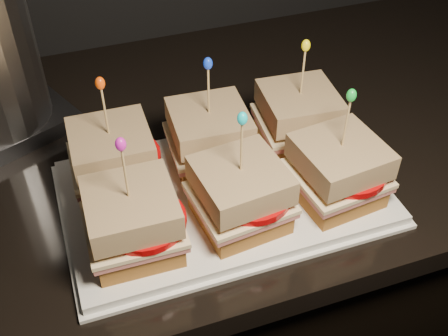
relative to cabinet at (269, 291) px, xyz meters
name	(u,v)px	position (x,y,z in m)	size (l,w,h in m)	color
cabinet	(269,291)	(0.00, 0.00, 0.00)	(2.16, 0.62, 0.89)	black
granite_slab	(284,124)	(0.00, 0.00, 0.46)	(2.20, 0.66, 0.04)	black
platter	(224,193)	(-0.16, -0.15, 0.49)	(0.42, 0.26, 0.02)	white
platter_rim	(224,196)	(-0.16, -0.15, 0.48)	(0.44, 0.27, 0.01)	white
sandwich_0_bread_bot	(116,174)	(-0.29, -0.09, 0.51)	(0.10, 0.10, 0.03)	brown
sandwich_0_ham	(114,165)	(-0.29, -0.09, 0.53)	(0.11, 0.11, 0.01)	#C2665E
sandwich_0_cheese	(114,161)	(-0.29, -0.09, 0.54)	(0.11, 0.11, 0.01)	#FFE3A8
sandwich_0_tomato	(123,157)	(-0.28, -0.09, 0.55)	(0.10, 0.10, 0.01)	#B30507
sandwich_0_bread_top	(111,143)	(-0.29, -0.09, 0.57)	(0.10, 0.10, 0.03)	#54250D
sandwich_0_pick	(105,114)	(-0.29, -0.09, 0.62)	(0.00, 0.00, 0.09)	tan
sandwich_0_frill	(100,83)	(-0.29, -0.09, 0.66)	(0.01, 0.01, 0.02)	#EA4407
sandwich_1_bread_bot	(210,153)	(-0.16, -0.09, 0.51)	(0.10, 0.10, 0.03)	brown
sandwich_1_ham	(210,143)	(-0.16, -0.09, 0.53)	(0.11, 0.11, 0.01)	#C2665E
sandwich_1_cheese	(210,140)	(-0.16, -0.09, 0.54)	(0.11, 0.11, 0.01)	#FFE3A8
sandwich_1_tomato	(219,136)	(-0.15, -0.09, 0.55)	(0.10, 0.10, 0.01)	#B30507
sandwich_1_bread_top	(209,123)	(-0.16, -0.09, 0.57)	(0.10, 0.10, 0.03)	#54250D
sandwich_1_pick	(209,94)	(-0.16, -0.09, 0.62)	(0.00, 0.00, 0.09)	tan
sandwich_1_frill	(208,63)	(-0.16, -0.09, 0.66)	(0.01, 0.01, 0.02)	blue
sandwich_2_bread_bot	(296,134)	(-0.02, -0.09, 0.51)	(0.10, 0.10, 0.03)	brown
sandwich_2_ham	(297,124)	(-0.02, -0.09, 0.53)	(0.11, 0.11, 0.01)	#C2665E
sandwich_2_cheese	(298,120)	(-0.02, -0.09, 0.54)	(0.11, 0.11, 0.01)	#FFE3A8
sandwich_2_tomato	(308,117)	(-0.01, -0.09, 0.55)	(0.10, 0.10, 0.01)	#B30507
sandwich_2_bread_top	(300,104)	(-0.02, -0.09, 0.57)	(0.10, 0.10, 0.03)	#54250D
sandwich_2_pick	(303,75)	(-0.02, -0.09, 0.62)	(0.00, 0.00, 0.09)	tan
sandwich_2_frill	(306,45)	(-0.02, -0.09, 0.66)	(0.01, 0.01, 0.02)	yellow
sandwich_3_bread_bot	(136,238)	(-0.29, -0.21, 0.51)	(0.10, 0.10, 0.03)	brown
sandwich_3_ham	(134,228)	(-0.29, -0.21, 0.53)	(0.11, 0.11, 0.01)	#C2665E
sandwich_3_cheese	(133,224)	(-0.29, -0.21, 0.54)	(0.11, 0.11, 0.01)	#FFE3A8
sandwich_3_tomato	(144,221)	(-0.28, -0.21, 0.55)	(0.10, 0.10, 0.01)	#B30507
sandwich_3_bread_top	(131,207)	(-0.29, -0.21, 0.57)	(0.10, 0.10, 0.03)	#54250D
sandwich_3_pick	(126,176)	(-0.29, -0.21, 0.62)	(0.00, 0.00, 0.09)	tan
sandwich_3_frill	(121,144)	(-0.29, -0.21, 0.66)	(0.01, 0.01, 0.02)	#C51AA6
sandwich_4_bread_bot	(240,212)	(-0.16, -0.21, 0.51)	(0.10, 0.10, 0.03)	brown
sandwich_4_ham	(240,202)	(-0.16, -0.21, 0.53)	(0.11, 0.11, 0.01)	#C2665E
sandwich_4_cheese	(240,198)	(-0.16, -0.21, 0.54)	(0.11, 0.11, 0.01)	#FFE3A8
sandwich_4_tomato	(251,194)	(-0.15, -0.21, 0.55)	(0.10, 0.10, 0.01)	#B30507
sandwich_4_bread_top	(241,180)	(-0.16, -0.21, 0.57)	(0.10, 0.10, 0.03)	#54250D
sandwich_4_pick	(241,150)	(-0.16, -0.21, 0.62)	(0.00, 0.00, 0.09)	tan
sandwich_4_frill	(242,118)	(-0.16, -0.21, 0.66)	(0.01, 0.01, 0.02)	#0EBDC7
sandwich_5_bread_bot	(335,187)	(-0.02, -0.21, 0.51)	(0.10, 0.10, 0.03)	brown
sandwich_5_ham	(337,177)	(-0.02, -0.21, 0.53)	(0.11, 0.11, 0.01)	#C2665E
sandwich_5_cheese	(337,173)	(-0.02, -0.21, 0.54)	(0.11, 0.11, 0.01)	#FFE3A8
sandwich_5_tomato	(349,170)	(-0.01, -0.21, 0.55)	(0.10, 0.10, 0.01)	#B30507
sandwich_5_bread_top	(340,156)	(-0.02, -0.21, 0.57)	(0.10, 0.10, 0.03)	#54250D
sandwich_5_pick	(346,126)	(-0.02, -0.21, 0.62)	(0.00, 0.00, 0.09)	tan
sandwich_5_frill	(351,95)	(-0.02, -0.21, 0.66)	(0.01, 0.01, 0.02)	green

